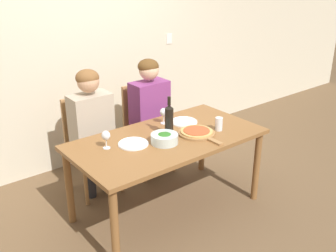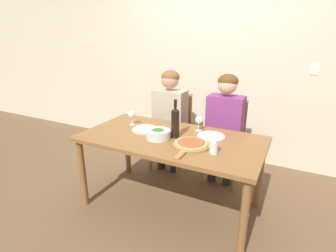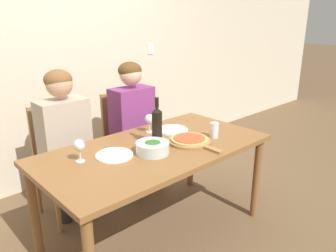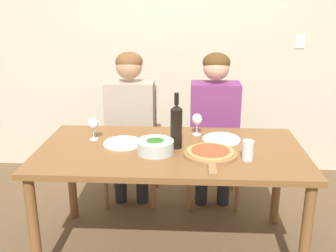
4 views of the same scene
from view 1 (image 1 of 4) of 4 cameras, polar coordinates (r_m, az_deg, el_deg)
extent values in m
plane|color=brown|center=(3.70, -0.09, -11.95)|extent=(40.00, 40.00, 0.00)
cube|color=beige|center=(4.30, -11.90, 12.07)|extent=(10.00, 0.05, 2.70)
cube|color=white|center=(4.88, 0.17, 12.54)|extent=(0.08, 0.01, 0.12)
cube|color=brown|center=(3.35, -0.09, -1.92)|extent=(1.65, 0.86, 0.04)
cylinder|color=brown|center=(2.90, -7.72, -14.79)|extent=(0.06, 0.06, 0.69)
cylinder|color=brown|center=(3.77, 12.73, -5.75)|extent=(0.06, 0.06, 0.69)
cylinder|color=brown|center=(3.46, -14.16, -8.60)|extent=(0.06, 0.06, 0.69)
cylinder|color=brown|center=(4.22, 4.98, -2.10)|extent=(0.06, 0.06, 0.69)
cube|color=#9E7042|center=(3.84, -10.88, -3.36)|extent=(0.42, 0.42, 0.04)
cube|color=#9E7042|center=(3.90, -12.50, 0.98)|extent=(0.38, 0.03, 0.47)
cylinder|color=#9E7042|center=(3.73, -11.83, -8.35)|extent=(0.04, 0.04, 0.43)
cylinder|color=#9E7042|center=(3.88, -6.81, -6.68)|extent=(0.04, 0.04, 0.43)
cylinder|color=#9E7042|center=(4.03, -14.31, -6.08)|extent=(0.04, 0.04, 0.43)
cylinder|color=#9E7042|center=(4.17, -9.58, -4.63)|extent=(0.04, 0.04, 0.43)
cube|color=#9E7042|center=(4.15, -2.78, -0.93)|extent=(0.42, 0.42, 0.04)
cube|color=#9E7042|center=(4.21, -4.39, 3.06)|extent=(0.38, 0.03, 0.47)
cylinder|color=#9E7042|center=(4.01, -3.34, -5.48)|extent=(0.04, 0.04, 0.43)
cylinder|color=#9E7042|center=(4.22, 0.90, -3.98)|extent=(0.04, 0.04, 0.43)
cylinder|color=#9E7042|center=(4.30, -6.26, -3.59)|extent=(0.04, 0.04, 0.43)
cylinder|color=#9E7042|center=(4.49, -2.17, -2.28)|extent=(0.04, 0.04, 0.43)
cylinder|color=#28282D|center=(3.84, -11.27, -7.00)|extent=(0.10, 0.10, 0.46)
cylinder|color=#28282D|center=(3.91, -8.93, -6.24)|extent=(0.10, 0.10, 0.46)
cube|color=tan|center=(3.71, -11.06, 0.54)|extent=(0.38, 0.22, 0.54)
cylinder|color=tan|center=(3.49, -11.89, -3.68)|extent=(0.07, 0.31, 0.14)
cylinder|color=tan|center=(3.66, -6.32, -2.02)|extent=(0.07, 0.31, 0.14)
sphere|color=tan|center=(3.59, -11.52, 6.32)|extent=(0.20, 0.20, 0.20)
ellipsoid|color=brown|center=(3.59, -11.64, 6.89)|extent=(0.21, 0.21, 0.15)
cylinder|color=#28282D|center=(4.14, -3.09, -4.29)|extent=(0.10, 0.10, 0.46)
cylinder|color=#28282D|center=(4.23, -1.10, -3.62)|extent=(0.10, 0.10, 0.46)
cube|color=#7A3370|center=(4.03, -2.68, 2.74)|extent=(0.38, 0.22, 0.54)
cylinder|color=#7A3370|center=(3.79, -2.93, -0.99)|extent=(0.07, 0.31, 0.14)
cylinder|color=#7A3370|center=(4.02, 1.71, 0.42)|extent=(0.07, 0.31, 0.14)
sphere|color=#DBAD89|center=(3.92, -2.79, 8.11)|extent=(0.20, 0.20, 0.20)
ellipsoid|color=#563819|center=(3.92, -2.88, 8.64)|extent=(0.21, 0.21, 0.15)
cylinder|color=black|center=(3.33, 0.16, 0.56)|extent=(0.07, 0.07, 0.25)
cone|color=black|center=(3.28, 0.16, 2.81)|extent=(0.07, 0.07, 0.03)
cylinder|color=black|center=(3.26, 0.16, 3.66)|extent=(0.03, 0.03, 0.07)
cylinder|color=silver|center=(3.22, -0.51, -1.85)|extent=(0.23, 0.23, 0.08)
ellipsoid|color=#2D6B23|center=(3.22, -0.51, -1.78)|extent=(0.19, 0.19, 0.09)
cylinder|color=white|center=(3.22, -5.06, -2.61)|extent=(0.25, 0.25, 0.01)
torus|color=white|center=(3.22, -5.06, -2.52)|extent=(0.24, 0.24, 0.01)
cylinder|color=white|center=(3.65, 2.34, 0.58)|extent=(0.25, 0.25, 0.01)
torus|color=white|center=(3.65, 2.34, 0.67)|extent=(0.24, 0.24, 0.01)
cylinder|color=#9E7042|center=(3.41, 4.16, -1.02)|extent=(0.32, 0.32, 0.02)
cube|color=#9E7042|center=(3.26, 6.86, -2.28)|extent=(0.04, 0.14, 0.02)
cylinder|color=tan|center=(3.41, 4.16, -0.79)|extent=(0.28, 0.28, 0.01)
cylinder|color=#AD4C28|center=(3.41, 4.17, -0.66)|extent=(0.23, 0.23, 0.01)
cylinder|color=silver|center=(3.19, -8.89, -3.15)|extent=(0.06, 0.06, 0.01)
cylinder|color=silver|center=(3.17, -8.93, -2.49)|extent=(0.01, 0.01, 0.07)
ellipsoid|color=silver|center=(3.14, -9.01, -1.35)|extent=(0.07, 0.07, 0.08)
ellipsoid|color=maroon|center=(3.15, -8.99, -1.56)|extent=(0.06, 0.06, 0.03)
cylinder|color=silver|center=(3.63, -0.62, 0.42)|extent=(0.06, 0.06, 0.01)
cylinder|color=silver|center=(3.62, -0.63, 1.01)|extent=(0.01, 0.01, 0.07)
ellipsoid|color=silver|center=(3.59, -0.63, 2.04)|extent=(0.07, 0.07, 0.08)
ellipsoid|color=maroon|center=(3.60, -0.63, 1.85)|extent=(0.06, 0.06, 0.03)
cylinder|color=silver|center=(3.49, 7.39, 0.30)|extent=(0.07, 0.07, 0.12)
camera|label=2|loc=(2.94, 43.33, 6.79)|focal=28.00mm
camera|label=3|loc=(1.02, -4.76, -6.59)|focal=35.00mm
camera|label=4|loc=(2.05, 46.68, 1.71)|focal=42.00mm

